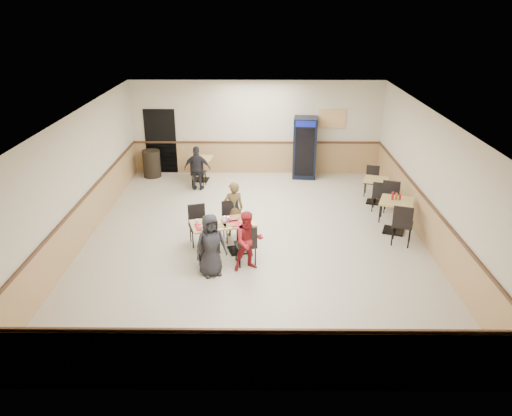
{
  "coord_description": "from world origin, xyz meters",
  "views": [
    {
      "loc": [
        0.13,
        -10.7,
        5.27
      ],
      "look_at": [
        0.03,
        -0.5,
        1.02
      ],
      "focal_mm": 35.0,
      "sensor_mm": 36.0,
      "label": 1
    }
  ],
  "objects_px": {
    "diner_woman_left": "(211,245)",
    "side_table_near": "(396,211)",
    "main_table": "(223,233)",
    "diner_man_opposite": "(234,209)",
    "lone_diner": "(197,168)",
    "pepsi_cooler": "(305,148)",
    "trash_bin": "(152,164)",
    "diner_woman_right": "(249,241)",
    "side_table_far": "(375,187)",
    "back_table": "(201,165)"
  },
  "relations": [
    {
      "from": "back_table",
      "to": "pepsi_cooler",
      "type": "height_order",
      "value": "pepsi_cooler"
    },
    {
      "from": "diner_woman_left",
      "to": "lone_diner",
      "type": "relative_size",
      "value": 1.0
    },
    {
      "from": "main_table",
      "to": "trash_bin",
      "type": "relative_size",
      "value": 1.77
    },
    {
      "from": "diner_man_opposite",
      "to": "side_table_near",
      "type": "distance_m",
      "value": 3.93
    },
    {
      "from": "side_table_far",
      "to": "pepsi_cooler",
      "type": "xyz_separation_m",
      "value": [
        -1.8,
        2.23,
        0.5
      ]
    },
    {
      "from": "main_table",
      "to": "side_table_near",
      "type": "relative_size",
      "value": 1.57
    },
    {
      "from": "main_table",
      "to": "pepsi_cooler",
      "type": "height_order",
      "value": "pepsi_cooler"
    },
    {
      "from": "side_table_far",
      "to": "main_table",
      "type": "bearing_deg",
      "value": -142.78
    },
    {
      "from": "diner_woman_left",
      "to": "trash_bin",
      "type": "xyz_separation_m",
      "value": [
        -2.48,
        6.2,
        -0.23
      ]
    },
    {
      "from": "main_table",
      "to": "lone_diner",
      "type": "height_order",
      "value": "lone_diner"
    },
    {
      "from": "diner_woman_right",
      "to": "trash_bin",
      "type": "bearing_deg",
      "value": 101.08
    },
    {
      "from": "diner_woman_left",
      "to": "side_table_far",
      "type": "height_order",
      "value": "diner_woman_left"
    },
    {
      "from": "diner_woman_left",
      "to": "back_table",
      "type": "xyz_separation_m",
      "value": [
        -0.86,
        5.85,
        -0.18
      ]
    },
    {
      "from": "diner_woman_left",
      "to": "lone_diner",
      "type": "bearing_deg",
      "value": 75.85
    },
    {
      "from": "diner_woman_right",
      "to": "side_table_far",
      "type": "relative_size",
      "value": 1.58
    },
    {
      "from": "side_table_far",
      "to": "back_table",
      "type": "relative_size",
      "value": 1.09
    },
    {
      "from": "diner_woman_right",
      "to": "pepsi_cooler",
      "type": "distance_m",
      "value": 6.24
    },
    {
      "from": "side_table_near",
      "to": "trash_bin",
      "type": "distance_m",
      "value": 7.91
    },
    {
      "from": "back_table",
      "to": "diner_man_opposite",
      "type": "bearing_deg",
      "value": -72.69
    },
    {
      "from": "main_table",
      "to": "lone_diner",
      "type": "xyz_separation_m",
      "value": [
        -1.05,
        4.06,
        0.17
      ]
    },
    {
      "from": "diner_man_opposite",
      "to": "side_table_near",
      "type": "bearing_deg",
      "value": 165.56
    },
    {
      "from": "diner_woman_left",
      "to": "trash_bin",
      "type": "bearing_deg",
      "value": 87.87
    },
    {
      "from": "side_table_far",
      "to": "pepsi_cooler",
      "type": "relative_size",
      "value": 0.43
    },
    {
      "from": "main_table",
      "to": "diner_man_opposite",
      "type": "height_order",
      "value": "diner_man_opposite"
    },
    {
      "from": "side_table_near",
      "to": "diner_man_opposite",
      "type": "bearing_deg",
      "value": -176.78
    },
    {
      "from": "side_table_far",
      "to": "trash_bin",
      "type": "xyz_separation_m",
      "value": [
        -6.69,
        2.19,
        -0.03
      ]
    },
    {
      "from": "diner_man_opposite",
      "to": "back_table",
      "type": "height_order",
      "value": "diner_man_opposite"
    },
    {
      "from": "lone_diner",
      "to": "side_table_far",
      "type": "bearing_deg",
      "value": 172.64
    },
    {
      "from": "side_table_far",
      "to": "pepsi_cooler",
      "type": "height_order",
      "value": "pepsi_cooler"
    },
    {
      "from": "diner_woman_left",
      "to": "side_table_near",
      "type": "distance_m",
      "value": 4.79
    },
    {
      "from": "pepsi_cooler",
      "to": "lone_diner",
      "type": "bearing_deg",
      "value": -153.65
    },
    {
      "from": "diner_man_opposite",
      "to": "side_table_far",
      "type": "bearing_deg",
      "value": -168.81
    },
    {
      "from": "trash_bin",
      "to": "side_table_near",
      "type": "bearing_deg",
      "value": -31.12
    },
    {
      "from": "diner_man_opposite",
      "to": "pepsi_cooler",
      "type": "relative_size",
      "value": 0.71
    },
    {
      "from": "diner_woman_right",
      "to": "side_table_far",
      "type": "distance_m",
      "value": 5.12
    },
    {
      "from": "lone_diner",
      "to": "pepsi_cooler",
      "type": "height_order",
      "value": "pepsi_cooler"
    },
    {
      "from": "side_table_far",
      "to": "back_table",
      "type": "distance_m",
      "value": 5.4
    },
    {
      "from": "pepsi_cooler",
      "to": "side_table_far",
      "type": "bearing_deg",
      "value": -45.34
    },
    {
      "from": "diner_man_opposite",
      "to": "lone_diner",
      "type": "xyz_separation_m",
      "value": [
        -1.23,
        3.12,
        -0.01
      ]
    },
    {
      "from": "main_table",
      "to": "diner_man_opposite",
      "type": "distance_m",
      "value": 0.98
    },
    {
      "from": "side_table_far",
      "to": "trash_bin",
      "type": "distance_m",
      "value": 7.04
    },
    {
      "from": "diner_woman_right",
      "to": "side_table_near",
      "type": "relative_size",
      "value": 1.33
    },
    {
      "from": "lone_diner",
      "to": "pepsi_cooler",
      "type": "distance_m",
      "value": 3.51
    },
    {
      "from": "diner_woman_right",
      "to": "side_table_near",
      "type": "bearing_deg",
      "value": 10.57
    },
    {
      "from": "diner_woman_left",
      "to": "diner_woman_right",
      "type": "height_order",
      "value": "diner_woman_left"
    },
    {
      "from": "lone_diner",
      "to": "side_table_near",
      "type": "xyz_separation_m",
      "value": [
        5.16,
        -2.9,
        -0.12
      ]
    },
    {
      "from": "diner_woman_left",
      "to": "lone_diner",
      "type": "distance_m",
      "value": 5.08
    },
    {
      "from": "main_table",
      "to": "diner_woman_left",
      "type": "height_order",
      "value": "diner_woman_left"
    },
    {
      "from": "back_table",
      "to": "trash_bin",
      "type": "distance_m",
      "value": 1.65
    },
    {
      "from": "lone_diner",
      "to": "main_table",
      "type": "bearing_deg",
      "value": 108.24
    }
  ]
}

